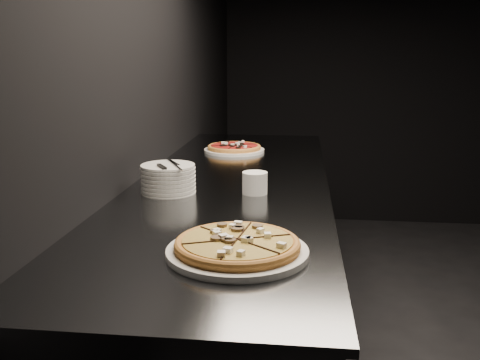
# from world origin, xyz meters

# --- Properties ---
(wall_left) EXTENTS (0.02, 5.00, 2.80)m
(wall_left) POSITION_xyz_m (-2.50, 0.00, 1.40)
(wall_left) COLOR black
(wall_left) RESTS_ON floor
(counter) EXTENTS (0.74, 2.44, 0.92)m
(counter) POSITION_xyz_m (-2.13, 0.00, 0.46)
(counter) COLOR #585A5E
(counter) RESTS_ON floor
(pizza_mushroom) EXTENTS (0.40, 0.40, 0.04)m
(pizza_mushroom) POSITION_xyz_m (-2.01, -0.81, 0.94)
(pizza_mushroom) COLOR white
(pizza_mushroom) RESTS_ON counter
(pizza_tomato) EXTENTS (0.36, 0.36, 0.04)m
(pizza_tomato) POSITION_xyz_m (-2.20, 0.62, 0.94)
(pizza_tomato) COLOR white
(pizza_tomato) RESTS_ON counter
(plate_stack) EXTENTS (0.19, 0.19, 0.10)m
(plate_stack) POSITION_xyz_m (-2.33, -0.23, 0.97)
(plate_stack) COLOR white
(plate_stack) RESTS_ON counter
(cutlery) EXTENTS (0.09, 0.20, 0.01)m
(cutlery) POSITION_xyz_m (-2.33, -0.24, 1.02)
(cutlery) COLOR silver
(cutlery) RESTS_ON plate_stack
(ramekin) EXTENTS (0.09, 0.09, 0.08)m
(ramekin) POSITION_xyz_m (-2.02, -0.21, 0.96)
(ramekin) COLOR silver
(ramekin) RESTS_ON counter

